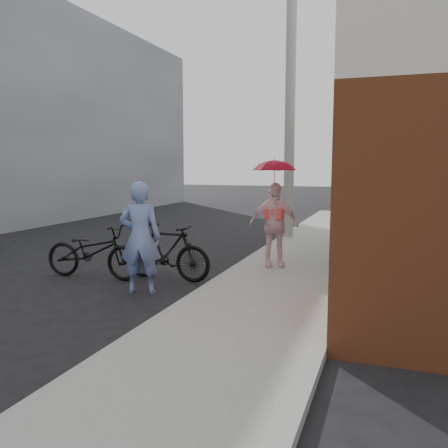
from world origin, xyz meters
The scene contains 11 objects.
ground centered at (0.00, 0.00, 0.00)m, with size 80.00×80.00×0.00m, color black.
sidewalk centered at (2.10, 2.00, 0.06)m, with size 2.20×24.00×0.12m, color gray.
curb centered at (0.94, 2.00, 0.06)m, with size 0.12×24.00×0.12m, color #9E9E99.
utility_pole centered at (1.10, 6.00, 3.50)m, with size 0.28×0.28×7.00m, color #9E9E99.
officer centered at (-0.06, -0.28, 0.93)m, with size 0.68×0.45×1.87m, color #6F87C6.
bike_left centered at (-1.43, 0.34, 0.51)m, with size 0.68×1.95×1.02m, color black.
bike_right centered at (-0.07, 0.68, 0.53)m, with size 0.50×1.78×1.07m, color black.
kimono_woman centered at (1.64, 1.99, 0.95)m, with size 0.97×0.41×1.66m, color #FFD5DB.
parasol centered at (1.64, 1.99, 2.14)m, with size 0.82×0.82×0.72m, color red.
planter centered at (3.00, 2.81, 0.21)m, with size 0.35×0.35×0.19m, color black.
potted_plant centered at (3.00, 2.81, 0.64)m, with size 0.61×0.53×0.68m, color #36742E.
Camera 1 is at (3.80, -7.09, 2.13)m, focal length 38.00 mm.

